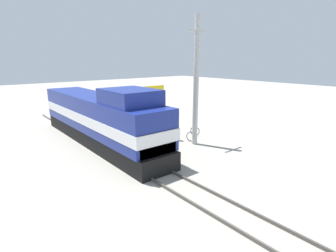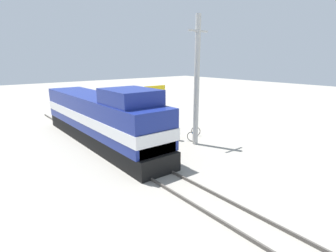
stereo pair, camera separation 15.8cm
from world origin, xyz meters
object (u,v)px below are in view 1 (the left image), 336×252
(utility_pole, at_px, (196,82))
(billboard_sign, at_px, (154,96))
(vendor_umbrella, at_px, (155,115))
(locomotive, at_px, (101,119))
(bicycle, at_px, (193,134))
(person_bystander, at_px, (176,129))

(utility_pole, xyz_separation_m, billboard_sign, (0.42, 5.68, -1.69))
(billboard_sign, bearing_deg, vendor_umbrella, -124.76)
(locomotive, height_order, bicycle, locomotive)
(locomotive, xyz_separation_m, vendor_umbrella, (3.52, -2.03, 0.16))
(locomotive, distance_m, billboard_sign, 6.05)
(utility_pole, relative_size, billboard_sign, 2.35)
(vendor_umbrella, relative_size, billboard_sign, 0.60)
(vendor_umbrella, distance_m, bicycle, 3.51)
(person_bystander, distance_m, bicycle, 1.59)
(locomotive, height_order, billboard_sign, locomotive)
(billboard_sign, distance_m, person_bystander, 4.69)
(bicycle, bearing_deg, locomotive, -152.81)
(locomotive, distance_m, person_bystander, 5.73)
(locomotive, relative_size, utility_pole, 1.71)
(person_bystander, relative_size, bicycle, 0.92)
(billboard_sign, bearing_deg, utility_pole, -94.20)
(utility_pole, height_order, vendor_umbrella, utility_pole)
(billboard_sign, relative_size, person_bystander, 2.35)
(billboard_sign, height_order, bicycle, billboard_sign)
(bicycle, bearing_deg, person_bystander, -144.89)
(person_bystander, bearing_deg, locomotive, 149.97)
(bicycle, bearing_deg, utility_pole, -75.15)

